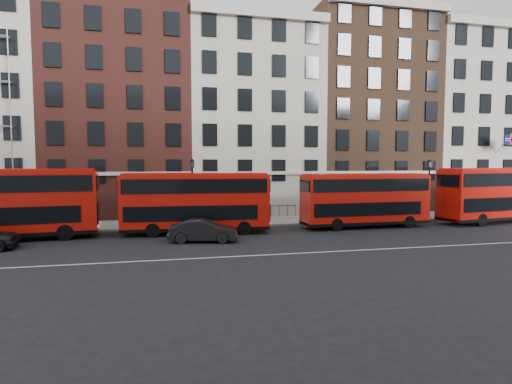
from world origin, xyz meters
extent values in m
plane|color=black|center=(0.00, 0.00, 0.00)|extent=(120.00, 120.00, 0.00)
cube|color=gray|center=(0.00, 10.50, 0.07)|extent=(80.00, 5.00, 0.15)
cube|color=gray|center=(0.00, 8.00, 0.08)|extent=(80.00, 0.30, 0.16)
cube|color=white|center=(0.00, -2.00, 0.01)|extent=(70.00, 0.12, 0.01)
cube|color=brown|center=(-12.80, 18.00, 11.00)|extent=(12.80, 10.00, 22.00)
cube|color=#AEAB9A|center=(0.00, 18.00, 9.50)|extent=(12.80, 10.00, 19.00)
cube|color=beige|center=(0.00, 12.75, 18.60)|extent=(12.80, 0.50, 0.80)
cube|color=brown|center=(12.80, 18.00, 10.50)|extent=(12.80, 10.00, 21.00)
cube|color=beige|center=(12.80, 12.75, 20.60)|extent=(12.80, 0.50, 0.80)
cube|color=#BAB1A0|center=(25.60, 18.00, 10.00)|extent=(12.80, 10.00, 20.00)
cube|color=beige|center=(25.60, 12.75, 19.60)|extent=(12.80, 0.50, 0.80)
cube|color=red|center=(-18.91, 5.72, 2.47)|extent=(11.37, 3.81, 4.20)
cube|color=black|center=(-18.91, 5.72, 0.50)|extent=(11.37, 3.85, 0.25)
cube|color=black|center=(-19.23, 5.69, 1.75)|extent=(10.11, 3.76, 1.12)
cube|color=black|center=(-18.91, 5.72, 3.77)|extent=(10.96, 3.85, 1.06)
cube|color=red|center=(-18.91, 5.72, 4.62)|extent=(11.03, 3.56, 0.19)
cube|color=black|center=(-13.32, 6.31, 1.65)|extent=(0.33, 2.33, 1.38)
cube|color=black|center=(-13.32, 6.31, 2.78)|extent=(0.30, 2.02, 0.45)
cylinder|color=black|center=(-15.19, 4.92, 0.53)|extent=(1.09, 0.41, 1.06)
cylinder|color=black|center=(-15.44, 7.28, 0.53)|extent=(1.09, 0.41, 1.06)
cube|color=red|center=(-6.60, 5.72, 2.29)|extent=(10.48, 3.07, 3.90)
cube|color=black|center=(-6.60, 5.72, 0.46)|extent=(10.48, 3.11, 0.24)
cube|color=black|center=(-6.89, 5.74, 1.63)|extent=(9.30, 3.08, 1.04)
cube|color=black|center=(-6.60, 5.72, 3.50)|extent=(10.09, 3.12, 0.99)
cube|color=red|center=(-6.60, 5.72, 4.29)|extent=(10.17, 2.85, 0.18)
cube|color=black|center=(-1.39, 5.42, 1.53)|extent=(0.21, 2.17, 1.28)
cube|color=black|center=(-1.39, 5.42, 2.58)|extent=(0.19, 1.88, 0.41)
cylinder|color=black|center=(-3.31, 4.42, 0.49)|extent=(1.00, 0.33, 0.99)
cylinder|color=black|center=(-3.18, 6.63, 0.49)|extent=(1.00, 0.33, 0.99)
cylinder|color=black|center=(-9.61, 4.79, 0.49)|extent=(1.00, 0.33, 0.99)
cylinder|color=black|center=(-9.49, 7.00, 0.49)|extent=(1.00, 0.33, 0.99)
cube|color=red|center=(6.66, 5.72, 2.23)|extent=(10.13, 2.60, 3.80)
cube|color=black|center=(6.66, 5.72, 0.45)|extent=(10.14, 2.64, 0.23)
cube|color=black|center=(6.37, 5.72, 1.59)|extent=(8.98, 2.66, 1.01)
cube|color=black|center=(6.66, 5.72, 3.41)|extent=(9.75, 2.67, 0.96)
cube|color=red|center=(6.66, 5.72, 4.18)|extent=(9.84, 2.40, 0.17)
cube|color=black|center=(11.74, 5.82, 1.49)|extent=(0.12, 2.11, 1.25)
cube|color=black|center=(11.74, 5.82, 2.52)|extent=(0.11, 1.83, 0.40)
cylinder|color=black|center=(9.95, 4.71, 0.48)|extent=(0.97, 0.29, 0.96)
cylinder|color=black|center=(9.91, 6.86, 0.48)|extent=(0.97, 0.29, 0.96)
cylinder|color=black|center=(3.80, 4.59, 0.48)|extent=(0.97, 0.29, 0.96)
cylinder|color=black|center=(3.76, 6.74, 0.48)|extent=(0.97, 0.29, 0.96)
cube|color=red|center=(19.06, 5.72, 2.46)|extent=(11.35, 4.12, 4.17)
cube|color=black|center=(19.06, 5.72, 0.50)|extent=(11.35, 4.16, 0.25)
cube|color=black|center=(18.75, 5.68, 1.74)|extent=(10.10, 4.03, 1.11)
cube|color=black|center=(19.06, 5.72, 3.75)|extent=(10.94, 4.15, 1.06)
cube|color=red|center=(19.06, 5.72, 4.59)|extent=(11.00, 3.87, 0.19)
cylinder|color=black|center=(16.08, 4.12, 0.53)|extent=(1.09, 0.44, 1.06)
cylinder|color=black|center=(15.76, 6.46, 0.53)|extent=(1.09, 0.44, 1.06)
imported|color=black|center=(-6.36, 2.52, 0.73)|extent=(4.62, 2.31, 1.45)
cylinder|color=black|center=(-6.63, 9.17, 2.45)|extent=(0.14, 0.14, 4.60)
cylinder|color=black|center=(-6.63, 9.17, 0.45)|extent=(0.32, 0.32, 0.60)
cube|color=#262626|center=(-6.63, 9.17, 5.00)|extent=(0.32, 0.32, 0.55)
cone|color=black|center=(-6.63, 9.17, 5.35)|extent=(0.44, 0.44, 0.25)
cylinder|color=black|center=(14.59, 8.79, 2.45)|extent=(0.14, 0.14, 4.60)
cylinder|color=black|center=(14.59, 8.79, 0.45)|extent=(0.32, 0.32, 0.60)
cube|color=#262626|center=(14.59, 8.79, 5.00)|extent=(0.32, 0.32, 0.55)
cone|color=black|center=(14.59, 8.79, 5.35)|extent=(0.44, 0.44, 0.25)
camera|label=1|loc=(-8.53, -23.11, 5.01)|focal=28.00mm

